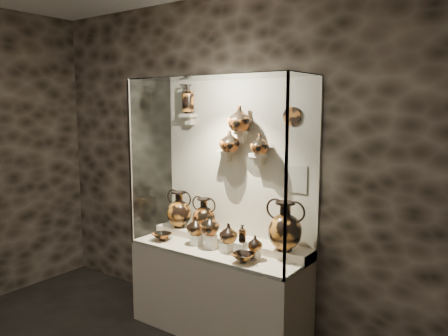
{
  "coord_description": "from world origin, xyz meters",
  "views": [
    {
      "loc": [
        2.33,
        -0.98,
        2.14
      ],
      "look_at": [
        0.05,
        2.2,
        1.59
      ],
      "focal_mm": 35.0,
      "sensor_mm": 36.0,
      "label": 1
    }
  ],
  "objects_px": {
    "jug_a": "(195,226)",
    "jug_c": "(229,233)",
    "amphora_mid": "(204,215)",
    "lekythos_small": "(242,233)",
    "kylix_right": "(243,257)",
    "lekythos_tall": "(188,97)",
    "jug_e": "(255,243)",
    "kylix_left": "(162,236)",
    "amphora_right": "(285,226)",
    "ovoid_vase_a": "(230,141)",
    "jug_b": "(210,224)",
    "ovoid_vase_c": "(260,144)",
    "ovoid_vase_b": "(240,118)",
    "amphora_left": "(179,209)"
  },
  "relations": [
    {
      "from": "lekythos_tall",
      "to": "ovoid_vase_a",
      "type": "bearing_deg",
      "value": -24.22
    },
    {
      "from": "lekythos_tall",
      "to": "lekythos_small",
      "type": "bearing_deg",
      "value": -38.48
    },
    {
      "from": "kylix_left",
      "to": "ovoid_vase_c",
      "type": "distance_m",
      "value": 1.34
    },
    {
      "from": "kylix_left",
      "to": "lekythos_tall",
      "type": "relative_size",
      "value": 0.71
    },
    {
      "from": "jug_c",
      "to": "kylix_right",
      "type": "xyz_separation_m",
      "value": [
        0.26,
        -0.15,
        -0.13
      ]
    },
    {
      "from": "amphora_right",
      "to": "ovoid_vase_c",
      "type": "xyz_separation_m",
      "value": [
        -0.31,
        0.09,
        0.69
      ]
    },
    {
      "from": "kylix_left",
      "to": "ovoid_vase_a",
      "type": "height_order",
      "value": "ovoid_vase_a"
    },
    {
      "from": "amphora_mid",
      "to": "kylix_right",
      "type": "bearing_deg",
      "value": -40.86
    },
    {
      "from": "amphora_mid",
      "to": "jug_b",
      "type": "distance_m",
      "value": 0.3
    },
    {
      "from": "jug_e",
      "to": "ovoid_vase_a",
      "type": "distance_m",
      "value": 0.99
    },
    {
      "from": "amphora_left",
      "to": "jug_c",
      "type": "height_order",
      "value": "amphora_left"
    },
    {
      "from": "amphora_mid",
      "to": "lekythos_small",
      "type": "distance_m",
      "value": 0.61
    },
    {
      "from": "amphora_left",
      "to": "jug_c",
      "type": "distance_m",
      "value": 0.77
    },
    {
      "from": "amphora_mid",
      "to": "jug_e",
      "type": "bearing_deg",
      "value": -30.94
    },
    {
      "from": "amphora_right",
      "to": "lekythos_tall",
      "type": "bearing_deg",
      "value": 160.08
    },
    {
      "from": "amphora_right",
      "to": "lekythos_small",
      "type": "distance_m",
      "value": 0.38
    },
    {
      "from": "amphora_right",
      "to": "ovoid_vase_a",
      "type": "xyz_separation_m",
      "value": [
        -0.64,
        0.08,
        0.7
      ]
    },
    {
      "from": "jug_e",
      "to": "ovoid_vase_c",
      "type": "xyz_separation_m",
      "value": [
        -0.12,
        0.26,
        0.83
      ]
    },
    {
      "from": "lekythos_small",
      "to": "kylix_left",
      "type": "height_order",
      "value": "lekythos_small"
    },
    {
      "from": "jug_c",
      "to": "lekythos_tall",
      "type": "xyz_separation_m",
      "value": [
        -0.68,
        0.26,
        1.22
      ]
    },
    {
      "from": "ovoid_vase_a",
      "to": "ovoid_vase_b",
      "type": "relative_size",
      "value": 0.88
    },
    {
      "from": "jug_a",
      "to": "ovoid_vase_b",
      "type": "xyz_separation_m",
      "value": [
        0.35,
        0.22,
        1.02
      ]
    },
    {
      "from": "jug_a",
      "to": "ovoid_vase_c",
      "type": "relative_size",
      "value": 0.97
    },
    {
      "from": "amphora_right",
      "to": "amphora_mid",
      "type": "bearing_deg",
      "value": 163.17
    },
    {
      "from": "lekythos_tall",
      "to": "jug_a",
      "type": "bearing_deg",
      "value": -62.72
    },
    {
      "from": "jug_e",
      "to": "ovoid_vase_b",
      "type": "height_order",
      "value": "ovoid_vase_b"
    },
    {
      "from": "amphora_left",
      "to": "lekythos_small",
      "type": "distance_m",
      "value": 0.91
    },
    {
      "from": "amphora_mid",
      "to": "kylix_left",
      "type": "height_order",
      "value": "amphora_mid"
    },
    {
      "from": "kylix_right",
      "to": "ovoid_vase_b",
      "type": "height_order",
      "value": "ovoid_vase_b"
    },
    {
      "from": "kylix_right",
      "to": "lekythos_tall",
      "type": "height_order",
      "value": "lekythos_tall"
    },
    {
      "from": "ovoid_vase_b",
      "to": "kylix_left",
      "type": "bearing_deg",
      "value": -146.55
    },
    {
      "from": "jug_b",
      "to": "ovoid_vase_b",
      "type": "xyz_separation_m",
      "value": [
        0.18,
        0.23,
        0.98
      ]
    },
    {
      "from": "jug_a",
      "to": "ovoid_vase_a",
      "type": "bearing_deg",
      "value": 59.0
    },
    {
      "from": "amphora_left",
      "to": "lekythos_small",
      "type": "relative_size",
      "value": 2.13
    },
    {
      "from": "kylix_right",
      "to": "lekythos_tall",
      "type": "xyz_separation_m",
      "value": [
        -0.94,
        0.41,
        1.35
      ]
    },
    {
      "from": "amphora_mid",
      "to": "jug_b",
      "type": "bearing_deg",
      "value": -56.43
    },
    {
      "from": "jug_e",
      "to": "ovoid_vase_a",
      "type": "relative_size",
      "value": 0.65
    },
    {
      "from": "jug_c",
      "to": "kylix_right",
      "type": "distance_m",
      "value": 0.32
    },
    {
      "from": "lekythos_tall",
      "to": "amphora_right",
      "type": "bearing_deg",
      "value": -26.14
    },
    {
      "from": "amphora_left",
      "to": "jug_e",
      "type": "distance_m",
      "value": 1.06
    },
    {
      "from": "lekythos_tall",
      "to": "ovoid_vase_a",
      "type": "relative_size",
      "value": 1.61
    },
    {
      "from": "amphora_mid",
      "to": "lekythos_tall",
      "type": "bearing_deg",
      "value": 148.91
    },
    {
      "from": "jug_a",
      "to": "jug_c",
      "type": "height_order",
      "value": "jug_a"
    },
    {
      "from": "jug_c",
      "to": "kylix_right",
      "type": "height_order",
      "value": "jug_c"
    },
    {
      "from": "jug_b",
      "to": "ovoid_vase_a",
      "type": "xyz_separation_m",
      "value": [
        0.06,
        0.24,
        0.76
      ]
    },
    {
      "from": "jug_c",
      "to": "amphora_mid",
      "type": "bearing_deg",
      "value": 178.41
    },
    {
      "from": "jug_e",
      "to": "lekythos_tall",
      "type": "distance_m",
      "value": 1.61
    },
    {
      "from": "kylix_right",
      "to": "ovoid_vase_b",
      "type": "xyz_separation_m",
      "value": [
        -0.29,
        0.36,
        1.15
      ]
    },
    {
      "from": "kylix_left",
      "to": "amphora_right",
      "type": "bearing_deg",
      "value": 8.59
    },
    {
      "from": "jug_a",
      "to": "jug_c",
      "type": "bearing_deg",
      "value": 14.53
    }
  ]
}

